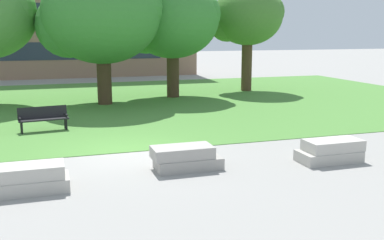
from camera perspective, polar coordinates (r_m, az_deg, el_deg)
name	(u,v)px	position (r m, az deg, el deg)	size (l,w,h in m)	color
ground_plane	(125,153)	(14.15, -8.50, -4.15)	(140.00, 140.00, 0.00)	gray
grass_lawn	(93,104)	(23.87, -12.44, 1.98)	(40.00, 20.00, 0.02)	#4C8438
concrete_block_center	(29,179)	(11.31, -20.00, -7.02)	(1.80, 0.90, 0.64)	#B2ADA3
concrete_block_left	(185,158)	(12.32, -0.83, -4.84)	(1.89, 0.90, 0.64)	#9E9991
concrete_block_right	(331,151)	(13.62, 17.19, -3.79)	(1.85, 0.90, 0.64)	#B2ADA3
park_bench_near_right	(43,117)	(17.86, -18.37, 0.37)	(1.85, 0.76, 0.90)	black
tree_near_right	(171,20)	(25.66, -2.65, 12.58)	(5.46, 5.20, 6.61)	#42301E
tree_far_right	(247,17)	(28.66, 6.99, 12.88)	(4.53, 4.31, 6.51)	#4C3823
tree_far_left	(100,15)	(23.51, -11.57, 12.94)	(6.21, 5.91, 7.10)	#42301E
building_facade_distant	(36,5)	(38.04, -19.25, 13.61)	(26.14, 1.03, 11.49)	#8E6B56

